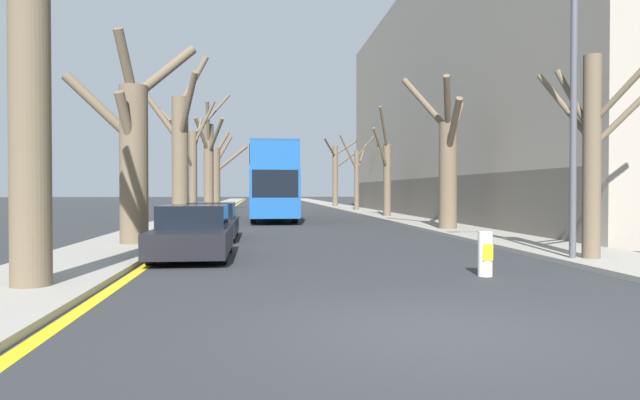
# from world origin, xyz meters

# --- Properties ---
(ground_plane) EXTENTS (300.00, 300.00, 0.00)m
(ground_plane) POSITION_xyz_m (0.00, 0.00, 0.00)
(ground_plane) COLOR #2B2D30
(sidewalk_left) EXTENTS (2.83, 120.00, 0.12)m
(sidewalk_left) POSITION_xyz_m (-6.37, 50.00, 0.06)
(sidewalk_left) COLOR gray
(sidewalk_left) RESTS_ON ground
(sidewalk_right) EXTENTS (2.83, 120.00, 0.12)m
(sidewalk_right) POSITION_xyz_m (6.37, 50.00, 0.06)
(sidewalk_right) COLOR gray
(sidewalk_right) RESTS_ON ground
(building_facade_right) EXTENTS (10.08, 42.06, 15.54)m
(building_facade_right) POSITION_xyz_m (12.78, 29.50, 7.76)
(building_facade_right) COLOR #9E9384
(building_facade_right) RESTS_ON ground
(kerb_line_stripe) EXTENTS (0.24, 120.00, 0.01)m
(kerb_line_stripe) POSITION_xyz_m (-4.78, 50.00, 0.00)
(kerb_line_stripe) COLOR yellow
(kerb_line_stripe) RESTS_ON ground
(street_tree_left_0) EXTENTS (2.05, 2.02, 7.92)m
(street_tree_left_0) POSITION_xyz_m (-6.15, 3.49, 3.52)
(street_tree_left_0) COLOR brown
(street_tree_left_0) RESTS_ON ground
(street_tree_left_1) EXTENTS (3.89, 2.80, 6.56)m
(street_tree_left_1) POSITION_xyz_m (-6.01, 11.30, 2.99)
(street_tree_left_1) COLOR brown
(street_tree_left_1) RESTS_ON ground
(street_tree_left_2) EXTENTS (3.36, 2.65, 8.15)m
(street_tree_left_2) POSITION_xyz_m (-5.80, 20.29, 3.50)
(street_tree_left_2) COLOR brown
(street_tree_left_2) RESTS_ON ground
(street_tree_left_3) EXTENTS (4.32, 4.28, 7.68)m
(street_tree_left_3) POSITION_xyz_m (-6.05, 28.05, 3.40)
(street_tree_left_3) COLOR brown
(street_tree_left_3) RESTS_ON ground
(street_tree_left_4) EXTENTS (2.34, 2.84, 8.40)m
(street_tree_left_4) POSITION_xyz_m (-5.92, 37.32, 3.84)
(street_tree_left_4) COLOR brown
(street_tree_left_4) RESTS_ON ground
(street_tree_left_5) EXTENTS (3.34, 0.96, 7.12)m
(street_tree_left_5) POSITION_xyz_m (-5.85, 45.45, 3.21)
(street_tree_left_5) COLOR brown
(street_tree_left_5) RESTS_ON ground
(street_tree_right_0) EXTENTS (2.74, 3.54, 5.33)m
(street_tree_right_0) POSITION_xyz_m (5.89, 6.12, 2.82)
(street_tree_right_0) COLOR brown
(street_tree_right_0) RESTS_ON ground
(street_tree_right_1) EXTENTS (2.77, 3.60, 6.80)m
(street_tree_right_1) POSITION_xyz_m (5.88, 16.86, 2.93)
(street_tree_right_1) COLOR brown
(street_tree_right_1) RESTS_ON ground
(street_tree_right_2) EXTENTS (1.81, 4.64, 6.93)m
(street_tree_right_2) POSITION_xyz_m (6.02, 29.15, 2.83)
(street_tree_right_2) COLOR brown
(street_tree_right_2) RESTS_ON ground
(street_tree_right_3) EXTENTS (3.14, 3.83, 6.35)m
(street_tree_right_3) POSITION_xyz_m (6.11, 40.60, 2.99)
(street_tree_right_3) COLOR brown
(street_tree_right_3) RESTS_ON ground
(street_tree_right_4) EXTENTS (4.26, 2.75, 7.29)m
(street_tree_right_4) POSITION_xyz_m (5.90, 51.92, 3.60)
(street_tree_right_4) COLOR brown
(street_tree_right_4) RESTS_ON ground
(double_decker_bus) EXTENTS (2.57, 11.26, 4.34)m
(double_decker_bus) POSITION_xyz_m (-1.34, 26.99, 2.46)
(double_decker_bus) COLOR #19519E
(double_decker_bus) RESTS_ON ground
(parked_car_0) EXTENTS (1.89, 4.19, 1.37)m
(parked_car_0) POSITION_xyz_m (-3.86, 8.16, 0.65)
(parked_car_0) COLOR black
(parked_car_0) RESTS_ON ground
(parked_car_1) EXTENTS (1.81, 4.42, 1.31)m
(parked_car_1) POSITION_xyz_m (-3.86, 14.06, 0.62)
(parked_car_1) COLOR black
(parked_car_1) RESTS_ON ground
(lamp_post) EXTENTS (1.40, 0.20, 7.29)m
(lamp_post) POSITION_xyz_m (5.27, 6.19, 4.10)
(lamp_post) COLOR #4C4F54
(lamp_post) RESTS_ON ground
(traffic_bollard) EXTENTS (0.29, 0.30, 0.92)m
(traffic_bollard) POSITION_xyz_m (2.42, 4.35, 0.46)
(traffic_bollard) COLOR white
(traffic_bollard) RESTS_ON ground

